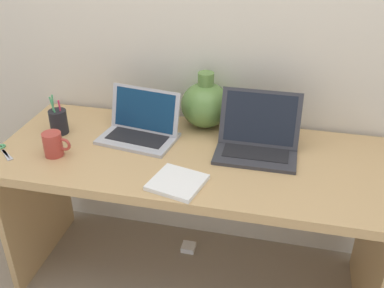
# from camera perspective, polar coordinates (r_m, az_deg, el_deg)

# --- Properties ---
(ground_plane) EXTENTS (6.00, 6.00, 0.00)m
(ground_plane) POSITION_cam_1_polar(r_m,az_deg,el_deg) (2.31, 0.00, -16.60)
(ground_plane) COLOR gray
(back_wall) EXTENTS (4.40, 0.04, 2.40)m
(back_wall) POSITION_cam_1_polar(r_m,az_deg,el_deg) (2.01, 2.48, 16.20)
(back_wall) COLOR beige
(back_wall) RESTS_ON ground
(desk) EXTENTS (1.64, 0.67, 0.71)m
(desk) POSITION_cam_1_polar(r_m,az_deg,el_deg) (1.94, 0.00, -4.93)
(desk) COLOR tan
(desk) RESTS_ON ground
(laptop_left) EXTENTS (0.35, 0.26, 0.21)m
(laptop_left) POSITION_cam_1_polar(r_m,az_deg,el_deg) (1.98, -6.47, 2.36)
(laptop_left) COLOR #B2B2B7
(laptop_left) RESTS_ON desk
(laptop_right) EXTENTS (0.33, 0.26, 0.24)m
(laptop_right) POSITION_cam_1_polar(r_m,az_deg,el_deg) (1.88, 8.36, 0.94)
(laptop_right) COLOR #333338
(laptop_right) RESTS_ON desk
(green_vase) EXTENTS (0.22, 0.22, 0.26)m
(green_vase) POSITION_cam_1_polar(r_m,az_deg,el_deg) (2.05, 1.72, 5.09)
(green_vase) COLOR #5B843D
(green_vase) RESTS_ON desk
(notebook_stack) EXTENTS (0.22, 0.22, 0.02)m
(notebook_stack) POSITION_cam_1_polar(r_m,az_deg,el_deg) (1.68, -1.88, -4.89)
(notebook_stack) COLOR white
(notebook_stack) RESTS_ON desk
(coffee_mug) EXTENTS (0.12, 0.08, 0.10)m
(coffee_mug) POSITION_cam_1_polar(r_m,az_deg,el_deg) (1.92, -17.17, -0.03)
(coffee_mug) COLOR #B23D33
(coffee_mug) RESTS_ON desk
(pen_cup) EXTENTS (0.08, 0.08, 0.18)m
(pen_cup) POSITION_cam_1_polar(r_m,az_deg,el_deg) (2.09, -16.58, 2.77)
(pen_cup) COLOR black
(pen_cup) RESTS_ON desk
(scissors) EXTENTS (0.13, 0.11, 0.01)m
(scissors) POSITION_cam_1_polar(r_m,az_deg,el_deg) (2.05, -22.90, -0.65)
(scissors) COLOR #B7B7BC
(scissors) RESTS_ON desk
(power_brick) EXTENTS (0.07, 0.07, 0.03)m
(power_brick) POSITION_cam_1_polar(r_m,az_deg,el_deg) (2.44, -0.45, -12.97)
(power_brick) COLOR white
(power_brick) RESTS_ON ground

